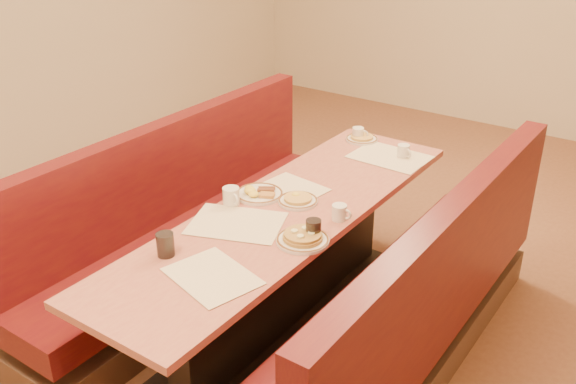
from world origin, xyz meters
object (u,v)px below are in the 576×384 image
Objects in this scene: booth_right at (409,318)px; eggs_plate at (259,193)px; coffee_mug_a at (340,212)px; booth_left at (190,234)px; coffee_mug_b at (231,196)px; soda_tumbler_mid at (313,230)px; diner_table at (288,270)px; coffee_mug_d at (358,134)px; coffee_mug_c at (404,151)px; soda_tumbler_near at (165,245)px; pancake_plate at (303,238)px.

booth_right reaches higher than eggs_plate.
eggs_plate is at bearing 179.64° from coffee_mug_a.
coffee_mug_b is at bearing -15.33° from booth_left.
diner_table is at bearing 146.80° from soda_tumbler_mid.
eggs_plate is (-0.22, 0.04, 0.39)m from diner_table.
coffee_mug_d is at bearing 130.05° from booth_right.
coffee_mug_c is at bearing 118.64° from booth_right.
coffee_mug_b is at bearing -107.87° from eggs_plate.
soda_tumbler_near reaches higher than eggs_plate.
pancake_plate is at bearing -153.93° from booth_right.
pancake_plate is 0.07m from soda_tumbler_mid.
soda_tumbler_mid is (0.09, -1.18, 0.01)m from coffee_mug_c.
diner_table is 0.52m from coffee_mug_b.
soda_tumbler_near is (-0.93, -0.70, 0.44)m from booth_right.
soda_tumbler_mid is (0.47, -1.28, 0.01)m from coffee_mug_d.
coffee_mug_d is (-0.45, 1.34, 0.02)m from pancake_plate.
booth_left is at bearing 180.00° from diner_table.
soda_tumbler_mid reaches higher than coffee_mug_a.
diner_table is at bearing -10.66° from eggs_plate.
pancake_plate is 2.09× the size of coffee_mug_b.
booth_right is at bearing 31.93° from coffee_mug_b.
booth_left reaches higher than coffee_mug_a.
coffee_mug_a is 0.24m from soda_tumbler_mid.
coffee_mug_b is (0.46, -0.12, 0.44)m from booth_left.
coffee_mug_a is 1.04× the size of coffee_mug_c.
coffee_mug_d is (-0.93, 1.10, 0.43)m from booth_right.
eggs_plate is 2.13× the size of coffee_mug_b.
soda_tumbler_near is (-0.45, -0.46, 0.04)m from pancake_plate.
coffee_mug_a and coffee_mug_d have the same top height.
diner_table is 0.45m from eggs_plate.
coffee_mug_c is 0.96× the size of coffee_mug_d.
booth_left is at bearing 166.61° from pancake_plate.
diner_table is 1.00× the size of booth_right.
booth_right reaches higher than coffee_mug_d.
soda_tumbler_mid is (-0.45, -0.18, 0.44)m from booth_right.
coffee_mug_c is at bearing 93.03° from pancake_plate.
coffee_mug_c is 0.39m from coffee_mug_d.
booth_right is 9.71× the size of pancake_plate.
pancake_plate reaches higher than eggs_plate.
booth_right is 24.06× the size of coffee_mug_c.
booth_right is 1.24m from soda_tumbler_near.
coffee_mug_b is at bearing 174.03° from soda_tumbler_mid.
diner_table is 1.00× the size of booth_left.
coffee_mug_a is (0.03, 0.29, 0.02)m from pancake_plate.
booth_left is 1.00× the size of booth_right.
eggs_plate is 2.42× the size of coffee_mug_a.
coffee_mug_d is at bearing 108.46° from pancake_plate.
coffee_mug_b is (-1.01, -0.12, 0.44)m from booth_right.
coffee_mug_b is at bearing -155.68° from diner_table.
coffee_mug_a is 1.01× the size of coffee_mug_d.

